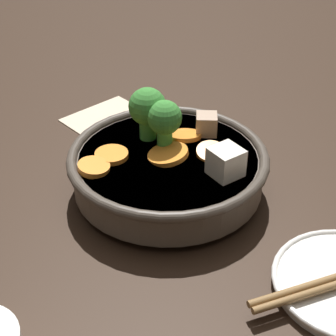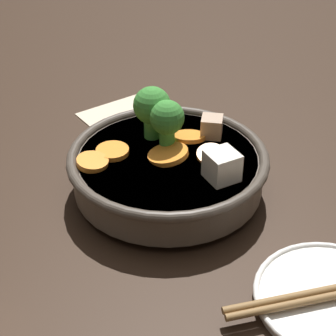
{
  "view_description": "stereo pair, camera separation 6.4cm",
  "coord_description": "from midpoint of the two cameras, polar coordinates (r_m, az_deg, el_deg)",
  "views": [
    {
      "loc": [
        0.26,
        0.46,
        0.39
      ],
      "look_at": [
        0.0,
        0.0,
        0.03
      ],
      "focal_mm": 60.0,
      "sensor_mm": 36.0,
      "label": 1
    },
    {
      "loc": [
        0.21,
        0.49,
        0.39
      ],
      "look_at": [
        0.0,
        0.0,
        0.03
      ],
      "focal_mm": 60.0,
      "sensor_mm": 36.0,
      "label": 2
    }
  ],
  "objects": [
    {
      "name": "stirfry_bowl",
      "position": [
        0.64,
        -2.87,
        0.25
      ],
      "size": [
        0.23,
        0.23,
        0.11
      ],
      "color": "#51473D",
      "rests_on": "ground_plane"
    },
    {
      "name": "ground_plane",
      "position": [
        0.66,
        -2.78,
        -2.5
      ],
      "size": [
        3.0,
        3.0,
        0.0
      ],
      "primitive_type": "plane",
      "color": "black"
    },
    {
      "name": "napkin",
      "position": [
        0.82,
        -8.65,
        5.11
      ],
      "size": [
        0.12,
        0.1,
        0.0
      ],
      "color": "beige",
      "rests_on": "ground_plane"
    }
  ]
}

